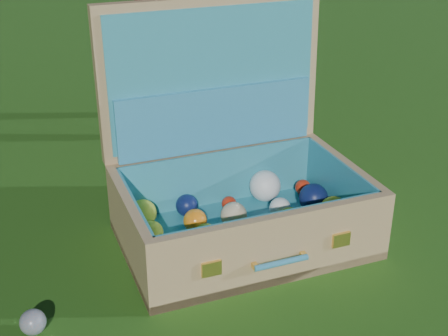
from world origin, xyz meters
TOP-DOWN VIEW (x-y plane):
  - ground at (0.00, 0.00)m, footprint 60.00×60.00m
  - stray_ball at (-0.50, 0.02)m, footprint 0.06×0.06m
  - suitcase at (0.17, 0.11)m, footprint 0.80×0.68m

SIDE VIEW (x-z plane):
  - ground at x=0.00m, z-range 0.00..0.00m
  - stray_ball at x=-0.50m, z-range 0.00..0.06m
  - suitcase at x=0.17m, z-range -0.14..0.52m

